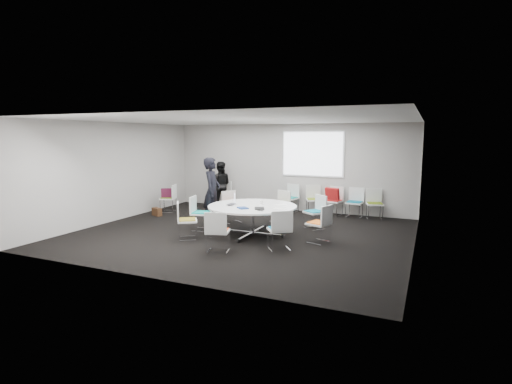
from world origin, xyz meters
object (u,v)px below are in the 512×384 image
at_px(conference_table, 252,213).
at_px(chair_back_b, 314,205).
at_px(chair_back_d, 354,208).
at_px(chair_ring_d, 232,213).
at_px(chair_ring_e, 201,220).
at_px(chair_back_e, 374,210).
at_px(chair_spare_left, 169,203).
at_px(maroon_bag, 168,193).
at_px(chair_ring_g, 218,239).
at_px(person_main, 212,191).
at_px(cup, 262,202).
at_px(laptop, 233,205).
at_px(person_back, 220,185).
at_px(chair_back_a, 290,203).
at_px(chair_person_back, 223,199).
at_px(brown_bag, 157,212).
at_px(chair_ring_b, 315,219).
at_px(chair_ring_c, 280,213).
at_px(chair_ring_f, 187,228).
at_px(chair_back_c, 334,207).
at_px(chair_ring_a, 319,231).

bearing_deg(conference_table, chair_back_b, 78.30).
bearing_deg(chair_back_d, chair_ring_d, 40.55).
relative_size(chair_ring_e, chair_back_e, 1.00).
xyz_separation_m(chair_spare_left, maroon_bag, (-0.01, -0.01, 0.34)).
bearing_deg(chair_ring_g, person_main, 104.91).
xyz_separation_m(conference_table, cup, (0.13, 0.28, 0.24)).
height_order(chair_back_e, laptop, chair_back_e).
xyz_separation_m(chair_ring_g, person_back, (-2.51, 4.69, 0.51)).
relative_size(chair_back_a, person_main, 0.48).
bearing_deg(person_back, chair_ring_d, 102.88).
distance_m(chair_person_back, person_back, 0.53).
bearing_deg(chair_back_e, brown_bag, 2.65).
height_order(chair_ring_b, maroon_bag, chair_ring_b).
bearing_deg(maroon_bag, chair_spare_left, 18.80).
bearing_deg(chair_ring_b, chair_ring_e, 63.85).
bearing_deg(chair_ring_c, chair_ring_d, 47.16).
xyz_separation_m(laptop, maroon_bag, (-3.22, 1.76, -0.12)).
bearing_deg(chair_ring_c, chair_ring_g, 107.88).
xyz_separation_m(chair_ring_c, cup, (0.02, -1.35, 0.50)).
xyz_separation_m(chair_back_e, person_back, (-5.05, -0.14, 0.51)).
distance_m(chair_ring_b, cup, 1.54).
xyz_separation_m(person_main, cup, (1.61, -0.34, -0.14)).
height_order(conference_table, brown_bag, conference_table).
relative_size(chair_ring_f, person_main, 0.48).
height_order(chair_ring_e, chair_back_d, same).
bearing_deg(conference_table, person_main, 157.50).
distance_m(conference_table, chair_ring_g, 1.69).
distance_m(chair_ring_e, person_back, 3.36).
relative_size(chair_ring_d, chair_ring_e, 1.00).
bearing_deg(chair_ring_f, chair_back_b, 121.22).
height_order(chair_ring_e, person_back, person_back).
relative_size(chair_person_back, person_main, 0.48).
xyz_separation_m(chair_back_c, person_main, (-2.77, -2.58, 0.64)).
relative_size(chair_ring_a, chair_back_a, 1.00).
relative_size(chair_ring_g, person_main, 0.48).
distance_m(chair_ring_d, chair_back_e, 4.16).
bearing_deg(chair_ring_a, chair_ring_d, 85.96).
bearing_deg(chair_ring_c, brown_bag, 30.17).
distance_m(chair_person_back, maroon_bag, 1.96).
bearing_deg(chair_back_d, chair_ring_b, 75.77).
relative_size(chair_back_a, chair_back_c, 1.00).
relative_size(chair_back_b, chair_person_back, 1.00).
relative_size(chair_ring_e, laptop, 2.61).
height_order(chair_ring_e, chair_ring_g, same).
bearing_deg(maroon_bag, chair_back_e, 14.00).
relative_size(chair_ring_c, chair_back_d, 1.00).
height_order(chair_ring_g, chair_person_back, same).
bearing_deg(chair_back_a, chair_back_e, -165.73).
bearing_deg(person_main, chair_spare_left, 51.11).
height_order(chair_ring_c, cup, chair_ring_c).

